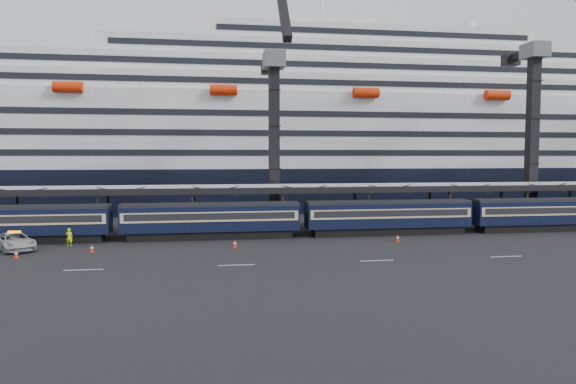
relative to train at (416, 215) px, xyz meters
name	(u,v)px	position (x,y,z in m)	size (l,w,h in m)	color
ground	(502,248)	(4.65, -10.00, -2.20)	(260.00, 260.00, 0.00)	black
train	(416,215)	(0.00, 0.00, 0.00)	(133.05, 3.00, 4.05)	black
canopy	(439,186)	(4.65, 4.00, 3.05)	(130.00, 6.25, 5.53)	gray
cruise_ship	(358,138)	(3.57, 35.99, 10.14)	(214.09, 28.84, 34.00)	black
crane_dark_near	(274,133)	(-15.35, 8.59, 9.73)	(4.50, 17.75, 35.08)	#52545A
crane_dark_mid	(535,123)	(19.65, 7.59, 11.16)	(4.50, 18.24, 39.64)	#52545A
pickup_truck	(15,241)	(-41.94, -4.03, -1.36)	(2.79, 6.05, 1.68)	#A2A6A9
worker	(69,237)	(-37.37, -2.50, -1.30)	(0.66, 0.43, 1.80)	#D4FF0D
traffic_cone_a	(16,254)	(-40.35, -8.20, -1.82)	(0.39, 0.39, 0.78)	red
traffic_cone_b	(92,248)	(-34.43, -6.23, -1.81)	(0.39, 0.39, 0.79)	red
traffic_cone_c	(235,243)	(-21.09, -5.88, -1.78)	(0.42, 0.42, 0.85)	red
traffic_cone_d	(397,238)	(-4.10, -5.01, -1.78)	(0.43, 0.43, 0.85)	red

